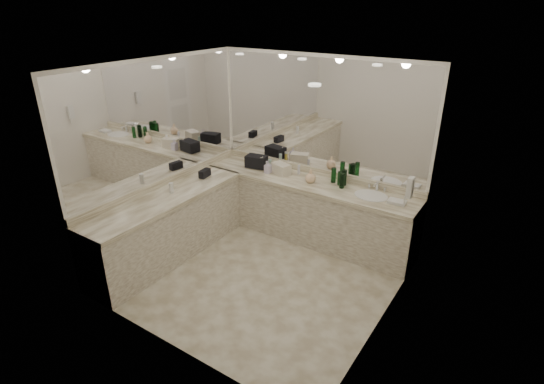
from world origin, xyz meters
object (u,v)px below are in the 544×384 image
Objects in this scene: sink at (371,196)px; black_toiletry_bag at (256,162)px; soap_bottle_a at (262,163)px; soap_bottle_b at (268,167)px; soap_bottle_c at (311,176)px; cream_cosmetic_case at (281,169)px; wall_phone at (410,188)px; hand_towel at (397,202)px.

black_toiletry_bag is at bearing 179.35° from sink.
soap_bottle_b is (0.15, -0.07, -0.00)m from soap_bottle_a.
soap_bottle_a is 1.03× the size of soap_bottle_c.
soap_bottle_c is at bearing -3.47° from black_toiletry_bag.
cream_cosmetic_case is at bearing -0.73° from black_toiletry_bag.
wall_phone reaches higher than black_toiletry_bag.
soap_bottle_a reaches higher than sink.
wall_phone is 2.25m from soap_bottle_b.
wall_phone is 2.54m from black_toiletry_bag.
cream_cosmetic_case is at bearing 1.99° from soap_bottle_a.
black_toiletry_bag is 0.45m from cream_cosmetic_case.
black_toiletry_bag is 2.20m from hand_towel.
hand_towel is at bearing 17.91° from cream_cosmetic_case.
cream_cosmetic_case is at bearing 179.37° from sink.
hand_towel is (0.35, -0.03, 0.02)m from sink.
soap_bottle_a is (-1.73, 0.00, 0.10)m from sink.
soap_bottle_a is at bearing 179.87° from sink.
soap_bottle_b is at bearing -177.39° from soap_bottle_c.
soap_bottle_b is (-1.93, -0.04, 0.08)m from hand_towel.
black_toiletry_bag is at bearing -161.43° from cream_cosmetic_case.
sink is at bearing 175.61° from hand_towel.
cream_cosmetic_case is at bearing 165.60° from wall_phone.
soap_bottle_a is 1.04× the size of soap_bottle_b.
cream_cosmetic_case is (-2.01, 0.52, -0.37)m from wall_phone.
soap_bottle_b is 0.99× the size of soap_bottle_c.
soap_bottle_b is (-2.18, 0.43, -0.35)m from wall_phone.
soap_bottle_c reaches higher than cream_cosmetic_case.
sink is at bearing -0.65° from black_toiletry_bag.
sink is 1.41m from cream_cosmetic_case.
sink is 1.59× the size of cream_cosmetic_case.
wall_phone is 1.24× the size of soap_bottle_c.
sink is 0.89m from soap_bottle_c.
hand_towel is 1.10× the size of soap_bottle_a.
wall_phone reaches higher than cream_cosmetic_case.
soap_bottle_b reaches higher than black_toiletry_bag.
black_toiletry_bag is 1.56× the size of soap_bottle_a.
sink is 2.28× the size of soap_bottle_c.
cream_cosmetic_case is 1.76m from hand_towel.
soap_bottle_a reaches higher than black_toiletry_bag.
black_toiletry_bag is 1.61× the size of soap_bottle_c.
soap_bottle_a reaches higher than hand_towel.
hand_towel is at bearing -1.25° from black_toiletry_bag.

